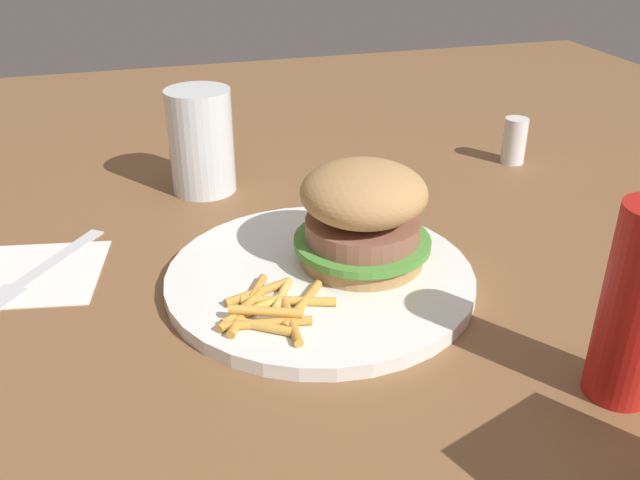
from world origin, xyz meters
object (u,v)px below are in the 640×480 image
at_px(fries_pile, 269,308).
at_px(napkin, 36,273).
at_px(fork, 35,272).
at_px(sandwich, 362,213).
at_px(plate, 320,277).
at_px(drink_glass, 201,145).
at_px(ketchup_bottle, 637,306).
at_px(salt_shaker, 514,141).

relative_size(fries_pile, napkin, 0.89).
bearing_deg(fries_pile, fork, -126.34).
xyz_separation_m(sandwich, fries_pile, (0.06, -0.09, -0.04)).
bearing_deg(fork, fries_pile, 53.66).
bearing_deg(plate, fries_pile, -48.06).
bearing_deg(fries_pile, drink_glass, -177.54).
relative_size(sandwich, ketchup_bottle, 0.86).
distance_m(fries_pile, fork, 0.22).
xyz_separation_m(sandwich, drink_glass, (-0.22, -0.11, -0.00)).
height_order(fork, drink_glass, drink_glass).
bearing_deg(fries_pile, salt_shaker, 125.47).
distance_m(napkin, drink_glass, 0.23).
bearing_deg(sandwich, napkin, -105.07).
height_order(plate, ketchup_bottle, ketchup_bottle).
bearing_deg(ketchup_bottle, napkin, -125.32).
relative_size(napkin, drink_glass, 0.98).
bearing_deg(drink_glass, ketchup_bottle, 27.68).
height_order(fries_pile, drink_glass, drink_glass).
relative_size(napkin, fork, 0.74).
height_order(fork, ketchup_bottle, ketchup_bottle).
distance_m(fries_pile, napkin, 0.22).
bearing_deg(ketchup_bottle, drink_glass, -152.32).
xyz_separation_m(plate, salt_shaker, (-0.21, 0.30, 0.02)).
distance_m(sandwich, napkin, 0.29).
distance_m(sandwich, drink_glass, 0.24).
bearing_deg(fork, ketchup_bottle, 54.87).
bearing_deg(drink_glass, fries_pile, 2.46).
xyz_separation_m(plate, napkin, (-0.08, -0.23, -0.01)).
relative_size(sandwich, salt_shaker, 2.14).
xyz_separation_m(plate, drink_glass, (-0.23, -0.07, 0.05)).
relative_size(ketchup_bottle, salt_shaker, 2.49).
relative_size(sandwich, fork, 0.79).
bearing_deg(drink_glass, sandwich, 26.19).
bearing_deg(fork, drink_glass, 130.79).
relative_size(napkin, salt_shaker, 2.00).
xyz_separation_m(sandwich, fork, (-0.07, -0.27, -0.05)).
distance_m(napkin, ketchup_bottle, 0.48).
xyz_separation_m(fork, salt_shaker, (-0.12, 0.54, 0.02)).
relative_size(napkin, ketchup_bottle, 0.80).
height_order(plate, fork, plate).
distance_m(plate, ketchup_bottle, 0.25).
bearing_deg(fork, sandwich, 75.23).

